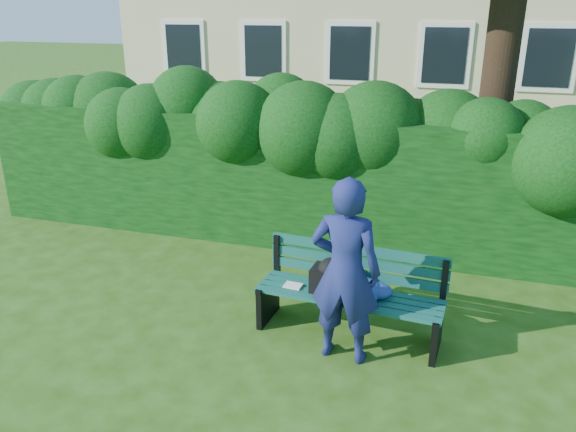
% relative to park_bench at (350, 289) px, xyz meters
% --- Properties ---
extents(ground, '(80.00, 80.00, 0.00)m').
position_rel_park_bench_xyz_m(ground, '(-0.86, 0.08, -0.50)').
color(ground, '#274C0D').
rests_on(ground, ground).
extents(hedge, '(10.00, 1.00, 1.80)m').
position_rel_park_bench_xyz_m(hedge, '(-0.86, 2.28, 0.40)').
color(hedge, black).
rests_on(hedge, ground).
extents(park_bench, '(1.90, 0.69, 0.89)m').
position_rel_park_bench_xyz_m(park_bench, '(0.00, 0.00, 0.00)').
color(park_bench, '#0D433B').
rests_on(park_bench, ground).
extents(man_reading, '(0.68, 0.46, 1.80)m').
position_rel_park_bench_xyz_m(man_reading, '(0.03, -0.41, 0.40)').
color(man_reading, navy).
rests_on(man_reading, ground).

